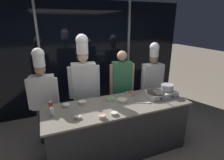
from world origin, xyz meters
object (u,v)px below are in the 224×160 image
object	(u,v)px
squeeze_bottle_chili	(51,105)
chef_sous	(84,80)
prep_bowl_scallions	(110,99)
serving_spoon_slotted	(147,103)
squeeze_bottle_clear	(52,111)
chef_head	(43,92)
stock_pot	(167,87)
prep_bowl_chili_flakes	(130,93)
frying_pan	(156,91)
prep_bowl_shrimp	(102,117)
prep_bowl_noodles	(83,102)
prep_bowl_rice	(114,113)
portable_stove	(161,94)
prep_bowl_ginger	(122,100)
chef_line	(152,78)
person_guest	(122,83)
prep_bowl_bean_sprouts	(78,117)
prep_bowl_garlic	(66,105)

from	to	relation	value
squeeze_bottle_chili	chef_sous	bearing A→B (deg)	38.54
prep_bowl_scallions	serving_spoon_slotted	xyz separation A→B (m)	(0.54, -0.32, -0.02)
squeeze_bottle_clear	chef_head	world-z (taller)	chef_head
squeeze_bottle_chili	chef_head	xyz separation A→B (m)	(-0.09, 0.50, 0.06)
stock_pot	prep_bowl_chili_flakes	distance (m)	0.69
frying_pan	prep_bowl_shrimp	distance (m)	1.18
serving_spoon_slotted	prep_bowl_chili_flakes	bearing A→B (deg)	104.87
stock_pot	prep_bowl_shrimp	world-z (taller)	stock_pot
prep_bowl_noodles	chef_sous	xyz separation A→B (m)	(0.16, 0.49, 0.22)
prep_bowl_rice	prep_bowl_chili_flakes	bearing A→B (deg)	45.36
portable_stove	prep_bowl_ginger	world-z (taller)	portable_stove
stock_pot	prep_bowl_noodles	xyz separation A→B (m)	(-1.53, 0.23, -0.13)
chef_sous	chef_line	distance (m)	1.53
squeeze_bottle_chili	person_guest	distance (m)	1.46
portable_stove	prep_bowl_noodles	distance (m)	1.43
prep_bowl_noodles	prep_bowl_scallions	bearing A→B (deg)	-7.59
person_guest	chef_line	xyz separation A→B (m)	(0.79, 0.07, -0.00)
squeeze_bottle_chili	chef_line	size ratio (longest dim) A/B	0.10
prep_bowl_shrimp	serving_spoon_slotted	bearing A→B (deg)	11.52
serving_spoon_slotted	chef_sous	xyz separation A→B (m)	(-0.86, 0.87, 0.24)
portable_stove	squeeze_bottle_clear	distance (m)	1.91
portable_stove	prep_bowl_chili_flakes	size ratio (longest dim) A/B	3.82
serving_spoon_slotted	chef_sous	world-z (taller)	chef_sous
prep_bowl_scallions	chef_head	size ratio (longest dim) A/B	0.08
prep_bowl_bean_sprouts	prep_bowl_garlic	bearing A→B (deg)	102.74
prep_bowl_shrimp	prep_bowl_scallions	distance (m)	0.59
squeeze_bottle_chili	frying_pan	bearing A→B (deg)	-6.48
stock_pot	prep_bowl_shrimp	distance (m)	1.42
prep_bowl_ginger	prep_bowl_shrimp	bearing A→B (deg)	-142.04
prep_bowl_chili_flakes	chef_head	world-z (taller)	chef_head
prep_bowl_garlic	chef_head	world-z (taller)	chef_head
portable_stove	chef_head	distance (m)	2.12
prep_bowl_bean_sprouts	prep_bowl_ginger	xyz separation A→B (m)	(0.81, 0.25, 0.01)
portable_stove	prep_bowl_rice	xyz separation A→B (m)	(-1.06, -0.30, -0.02)
serving_spoon_slotted	person_guest	xyz separation A→B (m)	(-0.12, 0.76, 0.12)
prep_bowl_garlic	chef_head	bearing A→B (deg)	125.40
prep_bowl_shrimp	prep_bowl_scallions	size ratio (longest dim) A/B	0.76
chef_sous	chef_line	bearing A→B (deg)	-172.66
stock_pot	prep_bowl_scallions	world-z (taller)	stock_pot
frying_pan	chef_sous	world-z (taller)	chef_sous
portable_stove	chef_sous	distance (m)	1.46
frying_pan	chef_sous	size ratio (longest dim) A/B	0.26
squeeze_bottle_chili	prep_bowl_scallions	bearing A→B (deg)	-1.49
prep_bowl_rice	prep_bowl_ginger	world-z (taller)	prep_bowl_ginger
squeeze_bottle_chili	chef_head	distance (m)	0.51
squeeze_bottle_clear	person_guest	bearing A→B (deg)	22.92
prep_bowl_ginger	prep_bowl_garlic	world-z (taller)	prep_bowl_ginger
serving_spoon_slotted	portable_stove	bearing A→B (deg)	20.93
chef_line	prep_bowl_bean_sprouts	bearing A→B (deg)	23.64
prep_bowl_shrimp	prep_bowl_ginger	distance (m)	0.63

